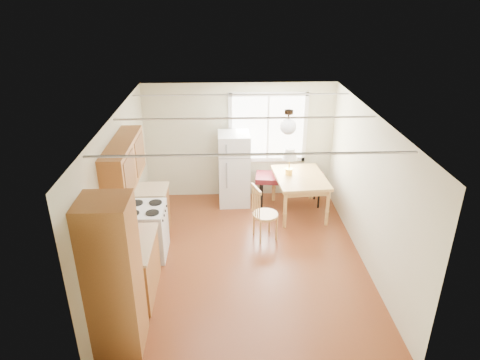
{
  "coord_description": "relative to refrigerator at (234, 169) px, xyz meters",
  "views": [
    {
      "loc": [
        -0.33,
        -6.14,
        4.27
      ],
      "look_at": [
        -0.06,
        0.72,
        1.15
      ],
      "focal_mm": 32.0,
      "sensor_mm": 36.0,
      "label": 1
    }
  ],
  "objects": [
    {
      "name": "pendant_light",
      "position": [
        0.83,
        -1.69,
        1.46
      ],
      "size": [
        0.26,
        0.26,
        0.4
      ],
      "color": "black",
      "rests_on": "room_shell"
    },
    {
      "name": "room_shell",
      "position": [
        0.13,
        -2.09,
        0.47
      ],
      "size": [
        4.6,
        5.6,
        2.62
      ],
      "color": "#532311",
      "rests_on": "ground"
    },
    {
      "name": "chair",
      "position": [
        0.43,
        -1.48,
        -0.17
      ],
      "size": [
        0.51,
        0.5,
        1.06
      ],
      "rotation": [
        0.0,
        0.0,
        0.31
      ],
      "color": "#B48645",
      "rests_on": "ground"
    },
    {
      "name": "table_lamp",
      "position": [
        1.09,
        -0.38,
        0.43
      ],
      "size": [
        0.31,
        0.31,
        0.55
      ],
      "rotation": [
        0.0,
        0.0,
        -0.26
      ],
      "color": "gold",
      "rests_on": "dining_table"
    },
    {
      "name": "bench",
      "position": [
        1.16,
        -0.12,
        -0.19
      ],
      "size": [
        1.48,
        0.71,
        0.66
      ],
      "rotation": [
        0.0,
        0.0,
        -0.13
      ],
      "color": "#58141B",
      "rests_on": "ground"
    },
    {
      "name": "kitchen_run",
      "position": [
        -1.59,
        -2.73,
        0.06
      ],
      "size": [
        0.65,
        3.4,
        2.2
      ],
      "color": "brown",
      "rests_on": "ground"
    },
    {
      "name": "dining_table",
      "position": [
        1.31,
        -0.49,
        -0.07
      ],
      "size": [
        1.06,
        1.36,
        0.81
      ],
      "rotation": [
        0.0,
        0.0,
        0.07
      ],
      "color": "#B48645",
      "rests_on": "ground"
    },
    {
      "name": "refrigerator",
      "position": [
        0.0,
        0.0,
        0.0
      ],
      "size": [
        0.66,
        0.68,
        1.56
      ],
      "rotation": [
        0.0,
        0.0,
        0.02
      ],
      "color": "silver",
      "rests_on": "ground"
    },
    {
      "name": "coffee_maker",
      "position": [
        -1.59,
        -3.34,
        0.25
      ],
      "size": [
        0.2,
        0.24,
        0.34
      ],
      "rotation": [
        0.0,
        0.0,
        -0.14
      ],
      "color": "black",
      "rests_on": "kitchen_run"
    },
    {
      "name": "window_unit",
      "position": [
        0.73,
        0.38,
        0.77
      ],
      "size": [
        1.64,
        0.05,
        1.51
      ],
      "color": "white",
      "rests_on": "room_shell"
    },
    {
      "name": "kettle",
      "position": [
        -1.59,
        -2.57,
        0.23
      ],
      "size": [
        0.14,
        0.14,
        0.26
      ],
      "color": "red",
      "rests_on": "kitchen_run"
    }
  ]
}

